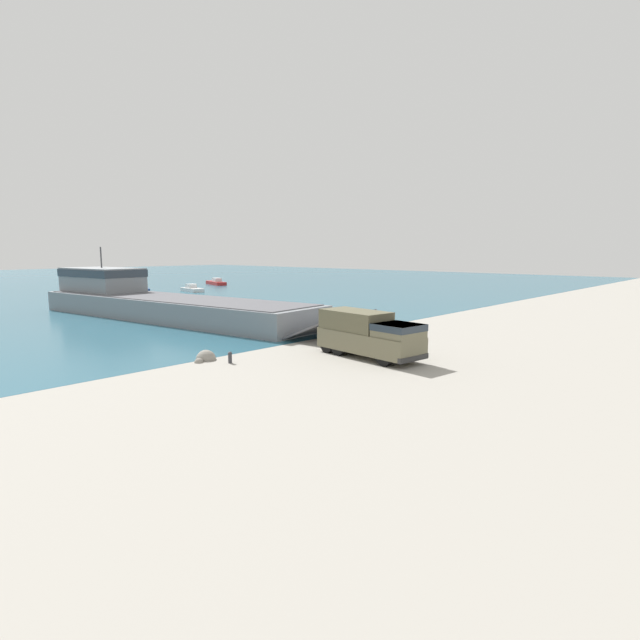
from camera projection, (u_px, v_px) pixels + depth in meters
The scene contains 10 objects.
ground_plane at pixel (362, 344), 37.16m from camera, with size 240.00×240.00×0.00m, color #9E998E.
landing_craft at pixel (153, 300), 52.47m from camera, with size 11.41×40.65×7.33m.
military_truck at pixel (369, 334), 32.30m from camera, with size 3.43×7.76×2.95m.
soldier_on_ramp at pixel (406, 338), 33.60m from camera, with size 0.46×0.27×1.76m.
moored_boat_a at pixel (139, 289), 80.10m from camera, with size 4.94×7.74×2.18m.
moored_boat_b at pixel (192, 289), 84.68m from camera, with size 2.71×5.27×1.29m.
moored_boat_c at pixel (216, 282), 102.06m from camera, with size 3.99×7.64×1.38m.
mooring_bollard at pixel (230, 357), 30.75m from camera, with size 0.27×0.27×0.73m.
shoreline_rock_a at pixel (199, 363), 30.95m from camera, with size 0.56×0.56×0.56m, color gray.
shoreline_rock_b at pixel (206, 360), 31.73m from camera, with size 1.28×1.28×1.28m, color gray.
Camera 1 is at (-28.97, -22.53, 6.89)m, focal length 28.00 mm.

